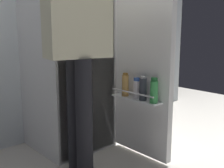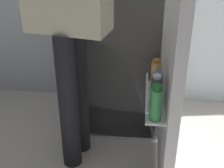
% 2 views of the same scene
% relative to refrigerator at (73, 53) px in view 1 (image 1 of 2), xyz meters
% --- Properties ---
extents(ground_plane, '(6.16, 6.16, 0.00)m').
position_rel_refrigerator_xyz_m(ground_plane, '(-0.03, -0.51, -0.87)').
color(ground_plane, '#B7B2A8').
extents(kitchen_wall, '(4.40, 0.10, 2.49)m').
position_rel_refrigerator_xyz_m(kitchen_wall, '(-0.03, 0.42, 0.38)').
color(kitchen_wall, silver).
rests_on(kitchen_wall, ground_plane).
extents(refrigerator, '(0.67, 1.22, 1.74)m').
position_rel_refrigerator_xyz_m(refrigerator, '(0.00, 0.00, 0.00)').
color(refrigerator, white).
rests_on(refrigerator, ground_plane).
extents(person, '(0.58, 0.83, 1.75)m').
position_rel_refrigerator_xyz_m(person, '(-0.25, -0.46, 0.20)').
color(person, black).
rests_on(person, ground_plane).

